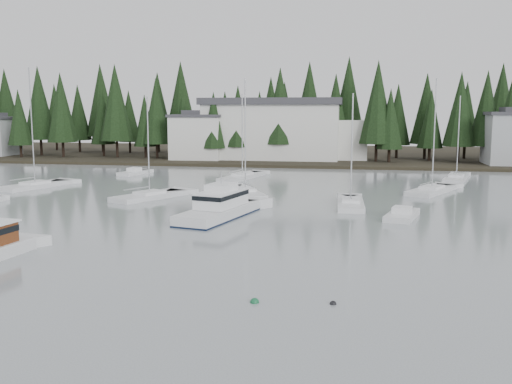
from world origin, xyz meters
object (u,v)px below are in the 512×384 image
sailboat_7 (245,194)px  house_west (198,136)px  harbor_inn (283,130)px  runabout_1 (402,217)px  sailboat_5 (150,198)px  sailboat_4 (456,179)px  sailboat_0 (35,187)px  sailboat_6 (432,192)px  sailboat_10 (350,205)px  cabin_cruiser_center (220,210)px  runabout_3 (134,174)px  sailboat_1 (242,178)px

sailboat_7 → house_west: bearing=-2.7°
harbor_inn → runabout_1: 56.01m
sailboat_5 → sailboat_4: bearing=-29.7°
house_west → sailboat_0: 38.53m
sailboat_6 → sailboat_10: bearing=167.7°
house_west → sailboat_10: size_ratio=0.84×
sailboat_0 → sailboat_7: 26.14m
sailboat_5 → runabout_1: size_ratio=2.02×
cabin_cruiser_center → sailboat_0: bearing=74.2°
sailboat_5 → sailboat_10: bearing=-66.2°
sailboat_0 → runabout_1: bearing=-89.2°
sailboat_0 → sailboat_6: (46.70, 3.93, -0.01)m
sailboat_0 → runabout_3: 16.64m
cabin_cruiser_center → sailboat_4: bearing=-24.3°
cabin_cruiser_center → sailboat_10: sailboat_10 is taller
sailboat_1 → runabout_1: sailboat_1 is taller
sailboat_5 → sailboat_10: (21.06, -1.41, 0.01)m
sailboat_7 → runabout_1: 19.71m
runabout_1 → sailboat_7: bearing=69.2°
sailboat_0 → runabout_1: size_ratio=2.66×
sailboat_0 → sailboat_6: size_ratio=1.11×
cabin_cruiser_center → sailboat_4: (25.02, 31.76, -0.62)m
harbor_inn → sailboat_1: (-2.27, -26.85, -5.72)m
runabout_3 → sailboat_10: bearing=-109.8°
sailboat_1 → house_west: bearing=42.0°
sailboat_1 → sailboat_6: size_ratio=0.90×
sailboat_4 → house_west: bearing=79.1°
sailboat_5 → runabout_1: sailboat_5 is taller
runabout_1 → sailboat_10: bearing=52.6°
sailboat_1 → harbor_inn: bearing=8.7°
sailboat_10 → runabout_3: sailboat_10 is taller
sailboat_6 → runabout_1: (-4.63, -16.78, 0.06)m
sailboat_1 → sailboat_4: sailboat_1 is taller
sailboat_0 → sailboat_10: 38.32m
sailboat_5 → sailboat_6: 31.60m
sailboat_5 → house_west: bearing=36.3°
sailboat_6 → sailboat_7: (-20.59, -5.22, 0.01)m
house_west → sailboat_1: size_ratio=0.80×
house_west → sailboat_4: (41.38, -20.23, -4.59)m
house_west → sailboat_4: 46.29m
sailboat_5 → sailboat_10: sailboat_10 is taller
house_west → runabout_3: (-3.60, -21.59, -4.52)m
sailboat_4 → sailboat_10: bearing=164.9°
cabin_cruiser_center → sailboat_7: bearing=15.4°
sailboat_7 → sailboat_10: size_ratio=1.16×
sailboat_1 → sailboat_7: 15.03m
house_west → harbor_inn: bearing=12.5°
sailboat_10 → harbor_inn: bearing=13.1°
sailboat_10 → cabin_cruiser_center: bearing=123.9°
cabin_cruiser_center → sailboat_4: sailboat_4 is taller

